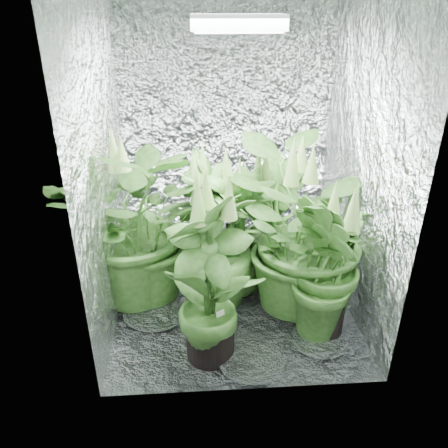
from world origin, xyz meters
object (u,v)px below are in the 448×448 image
plant_a (138,223)px  plant_d (214,243)px  plant_f (209,279)px  plant_c (271,226)px  plant_b (212,219)px  plant_h (238,236)px  grow_lamp (237,23)px  plant_g (327,269)px  circulation_fan (303,253)px  plant_e (303,235)px

plant_a → plant_d: 0.52m
plant_f → plant_d: bearing=84.8°
plant_c → plant_b: bearing=163.7°
plant_c → plant_h: (-0.25, -0.09, -0.03)m
plant_a → plant_c: (0.93, 0.15, -0.14)m
grow_lamp → plant_a: bearing=170.0°
plant_g → circulation_fan: size_ratio=2.64×
plant_a → plant_g: plant_a is taller
grow_lamp → plant_b: bearing=108.5°
grow_lamp → plant_h: 1.40m
plant_a → plant_h: bearing=5.5°
plant_b → grow_lamp: bearing=-71.5°
plant_h → plant_c: bearing=19.1°
plant_c → circulation_fan: 0.43m
grow_lamp → plant_h: size_ratio=0.51×
plant_c → circulation_fan: (0.29, 0.11, -0.30)m
plant_a → plant_d: bearing=-13.3°
plant_g → plant_h: (-0.49, 0.54, -0.04)m
plant_f → plant_h: size_ratio=1.21×
plant_c → plant_g: bearing=-69.1°
plant_a → circulation_fan: size_ratio=3.16×
circulation_fan → plant_b: bearing=164.2°
plant_d → plant_h: plant_d is taller
plant_d → plant_a: bearing=166.7°
plant_h → plant_g: bearing=-47.5°
plant_b → plant_h: (0.17, -0.21, -0.04)m
plant_a → plant_d: size_ratio=1.18×
grow_lamp → plant_b: 1.41m
plant_b → plant_d: plant_d is taller
plant_b → plant_d: (-0.01, -0.39, 0.02)m
circulation_fan → plant_h: bearing=-174.6°
grow_lamp → plant_g: (0.53, -0.36, -1.34)m
plant_a → plant_c: bearing=9.3°
grow_lamp → plant_d: (-0.14, -0.00, -1.33)m
plant_e → plant_b: bearing=137.5°
grow_lamp → plant_c: 1.42m
circulation_fan → plant_e: bearing=-121.9°
grow_lamp → plant_e: bearing=-15.8°
plant_f → plant_b: bearing=86.4°
plant_b → plant_c: bearing=-16.3°
circulation_fan → plant_a: bearing=177.4°
plant_e → plant_a: bearing=167.6°
plant_c → plant_e: size_ratio=0.83×
plant_d → plant_e: size_ratio=0.86×
plant_a → plant_b: (0.51, 0.28, -0.13)m
plant_f → circulation_fan: bearing=49.4°
plant_b → plant_g: plant_b is taller
plant_d → circulation_fan: plant_d is taller
plant_d → plant_f: bearing=-95.2°
plant_b → plant_h: 0.27m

